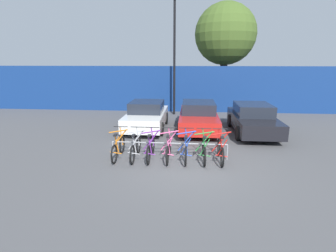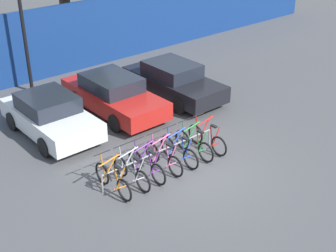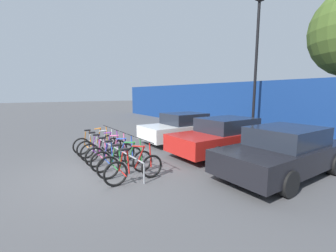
# 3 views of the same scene
# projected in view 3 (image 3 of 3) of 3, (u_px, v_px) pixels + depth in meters

# --- Properties ---
(ground_plane) EXTENTS (120.00, 120.00, 0.00)m
(ground_plane) POSITION_uv_depth(u_px,v_px,m) (102.00, 173.00, 6.65)
(ground_plane) COLOR #4C4C4F
(hoarding_wall) EXTENTS (36.00, 0.16, 3.03)m
(hoarding_wall) POSITION_uv_depth(u_px,v_px,m) (282.00, 109.00, 11.68)
(hoarding_wall) COLOR navy
(hoarding_wall) RESTS_ON ground
(bike_rack) EXTENTS (4.14, 0.04, 0.57)m
(bike_rack) POSITION_uv_depth(u_px,v_px,m) (115.00, 149.00, 7.50)
(bike_rack) COLOR gray
(bike_rack) RESTS_ON ground
(bicycle_orange) EXTENTS (0.68, 1.71, 1.05)m
(bicycle_orange) POSITION_uv_depth(u_px,v_px,m) (95.00, 143.00, 8.91)
(bicycle_orange) COLOR black
(bicycle_orange) RESTS_ON ground
(bicycle_silver) EXTENTS (0.68, 1.71, 1.05)m
(bicycle_silver) POSITION_uv_depth(u_px,v_px,m) (100.00, 146.00, 8.40)
(bicycle_silver) COLOR black
(bicycle_silver) RESTS_ON ground
(bicycle_purple) EXTENTS (0.68, 1.71, 1.05)m
(bicycle_purple) POSITION_uv_depth(u_px,v_px,m) (105.00, 149.00, 7.95)
(bicycle_purple) COLOR black
(bicycle_purple) RESTS_ON ground
(bicycle_pink) EXTENTS (0.68, 1.71, 1.05)m
(bicycle_pink) POSITION_uv_depth(u_px,v_px,m) (111.00, 153.00, 7.43)
(bicycle_pink) COLOR black
(bicycle_pink) RESTS_ON ground
(bicycle_blue) EXTENTS (0.68, 1.71, 1.05)m
(bicycle_blue) POSITION_uv_depth(u_px,v_px,m) (118.00, 158.00, 6.93)
(bicycle_blue) COLOR black
(bicycle_blue) RESTS_ON ground
(bicycle_green) EXTENTS (0.68, 1.71, 1.05)m
(bicycle_green) POSITION_uv_depth(u_px,v_px,m) (126.00, 163.00, 6.43)
(bicycle_green) COLOR black
(bicycle_green) RESTS_ON ground
(bicycle_red) EXTENTS (0.68, 1.71, 1.05)m
(bicycle_red) POSITION_uv_depth(u_px,v_px,m) (135.00, 168.00, 5.96)
(bicycle_red) COLOR black
(bicycle_red) RESTS_ON ground
(car_white) EXTENTS (1.91, 4.04, 1.40)m
(car_white) POSITION_uv_depth(u_px,v_px,m) (183.00, 128.00, 10.86)
(car_white) COLOR silver
(car_white) RESTS_ON ground
(car_red) EXTENTS (1.91, 4.53, 1.40)m
(car_red) POSITION_uv_depth(u_px,v_px,m) (225.00, 136.00, 8.78)
(car_red) COLOR red
(car_red) RESTS_ON ground
(car_black) EXTENTS (1.91, 4.38, 1.40)m
(car_black) POSITION_uv_depth(u_px,v_px,m) (284.00, 151.00, 6.46)
(car_black) COLOR black
(car_black) RESTS_ON ground
(lamp_post) EXTENTS (0.24, 0.44, 7.12)m
(lamp_post) POSITION_uv_depth(u_px,v_px,m) (256.00, 62.00, 11.58)
(lamp_post) COLOR black
(lamp_post) RESTS_ON ground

